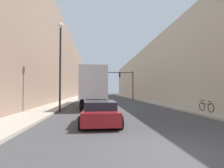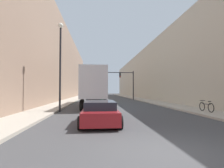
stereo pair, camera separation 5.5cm
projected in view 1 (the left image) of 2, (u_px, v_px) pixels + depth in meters
name	position (u px, v px, depth m)	size (l,w,h in m)	color
ground_plane	(168.00, 153.00, 5.10)	(200.00, 200.00, 0.00)	#424244
sidewalk_right	(139.00, 99.00, 35.56)	(2.58, 80.00, 0.15)	#B2A899
sidewalk_left	(73.00, 99.00, 34.35)	(2.58, 80.00, 0.15)	#B2A899
building_right	(159.00, 73.00, 36.15)	(6.00, 80.00, 10.66)	#BCB29E
building_left	(51.00, 63.00, 34.21)	(6.00, 80.00, 14.25)	#997A66
semi_truck	(94.00, 87.00, 21.34)	(2.40, 14.64, 3.93)	silver
sedan_car	(100.00, 112.00, 9.69)	(2.06, 4.50, 1.23)	maroon
traffic_signal_gantry	(122.00, 79.00, 34.03)	(7.96, 0.35, 5.58)	black
street_lamp	(60.00, 55.00, 14.79)	(0.44, 0.44, 7.57)	black
parked_bicycle	(206.00, 107.00, 13.67)	(0.44, 1.83, 0.86)	black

